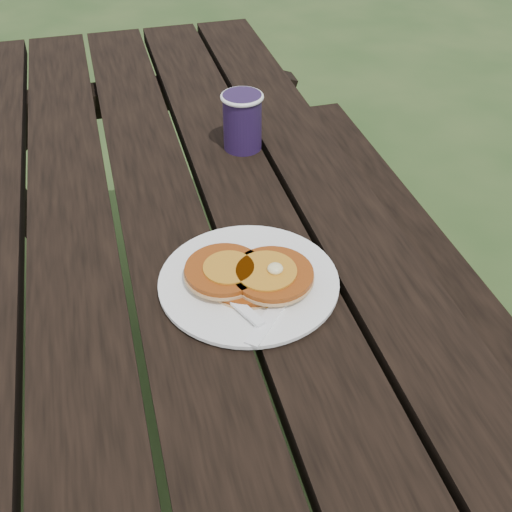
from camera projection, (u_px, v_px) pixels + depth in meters
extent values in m
plane|color=#253D1A|center=(191.00, 468.00, 1.56)|extent=(60.00, 60.00, 0.00)
cube|color=black|center=(164.00, 228.00, 1.09)|extent=(0.75, 1.80, 0.04)
cube|color=black|center=(430.00, 298.00, 1.40)|extent=(0.25, 1.80, 0.04)
cylinder|color=white|center=(249.00, 282.00, 0.95)|extent=(0.34, 0.34, 0.01)
cylinder|color=#954010|center=(248.00, 279.00, 0.94)|extent=(0.12, 0.12, 0.01)
cylinder|color=#954010|center=(224.00, 270.00, 0.93)|extent=(0.11, 0.11, 0.01)
cylinder|color=#954010|center=(273.00, 275.00, 0.93)|extent=(0.12, 0.12, 0.01)
cylinder|color=#A96B18|center=(266.00, 270.00, 0.92)|extent=(0.09, 0.09, 0.00)
ellipsoid|color=#F4E59E|center=(275.00, 269.00, 0.92)|extent=(0.02, 0.02, 0.01)
cube|color=white|center=(280.00, 303.00, 0.90)|extent=(0.14, 0.15, 0.00)
cylinder|color=#23143A|center=(242.00, 122.00, 1.23)|extent=(0.07, 0.07, 0.11)
torus|color=white|center=(242.00, 97.00, 1.20)|extent=(0.08, 0.08, 0.01)
cylinder|color=black|center=(242.00, 98.00, 1.20)|extent=(0.07, 0.07, 0.01)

